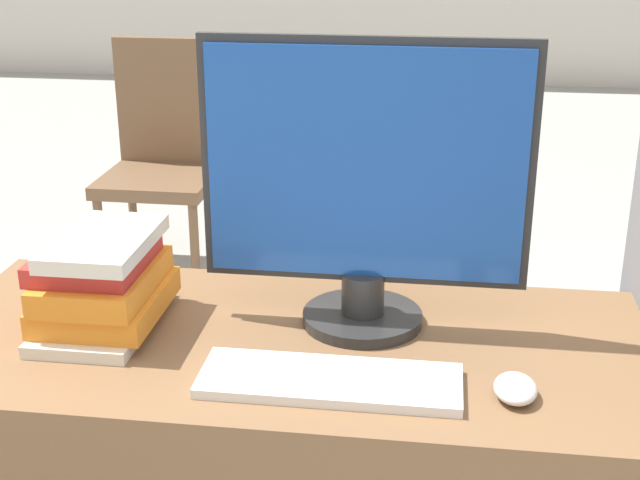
{
  "coord_description": "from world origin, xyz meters",
  "views": [
    {
      "loc": [
        0.24,
        -1.04,
        1.44
      ],
      "look_at": [
        0.06,
        0.25,
        0.94
      ],
      "focal_mm": 50.0,
      "sensor_mm": 36.0,
      "label": 1
    }
  ],
  "objects_px": {
    "book_stack": "(102,283)",
    "far_chair": "(164,150)",
    "keyboard": "(330,381)",
    "mouse": "(515,388)",
    "monitor": "(365,185)"
  },
  "relations": [
    {
      "from": "book_stack",
      "to": "far_chair",
      "type": "xyz_separation_m",
      "value": [
        -0.55,
        2.06,
        -0.33
      ]
    },
    {
      "from": "keyboard",
      "to": "far_chair",
      "type": "height_order",
      "value": "far_chair"
    },
    {
      "from": "keyboard",
      "to": "book_stack",
      "type": "height_order",
      "value": "book_stack"
    },
    {
      "from": "mouse",
      "to": "far_chair",
      "type": "height_order",
      "value": "far_chair"
    },
    {
      "from": "mouse",
      "to": "book_stack",
      "type": "height_order",
      "value": "book_stack"
    },
    {
      "from": "book_stack",
      "to": "monitor",
      "type": "bearing_deg",
      "value": 9.25
    },
    {
      "from": "keyboard",
      "to": "book_stack",
      "type": "distance_m",
      "value": 0.45
    },
    {
      "from": "keyboard",
      "to": "monitor",
      "type": "bearing_deg",
      "value": 82.77
    },
    {
      "from": "monitor",
      "to": "keyboard",
      "type": "distance_m",
      "value": 0.33
    },
    {
      "from": "monitor",
      "to": "book_stack",
      "type": "height_order",
      "value": "monitor"
    },
    {
      "from": "book_stack",
      "to": "mouse",
      "type": "bearing_deg",
      "value": -12.29
    },
    {
      "from": "monitor",
      "to": "book_stack",
      "type": "distance_m",
      "value": 0.48
    },
    {
      "from": "monitor",
      "to": "keyboard",
      "type": "relative_size",
      "value": 1.38
    },
    {
      "from": "monitor",
      "to": "far_chair",
      "type": "relative_size",
      "value": 0.59
    },
    {
      "from": "monitor",
      "to": "keyboard",
      "type": "height_order",
      "value": "monitor"
    }
  ]
}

